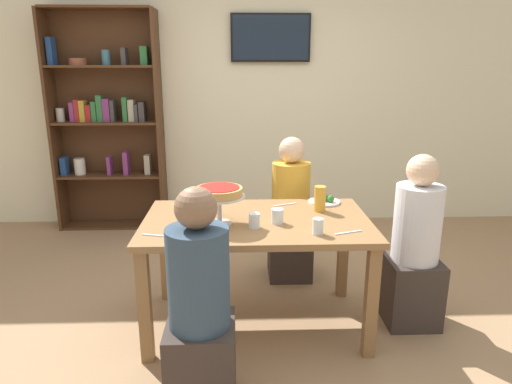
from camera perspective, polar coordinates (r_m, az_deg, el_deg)
ground_plane at (r=3.20m, az=0.07°, el=-16.01°), size 12.00×12.00×0.00m
rear_partition at (r=4.93m, az=-0.88°, el=12.37°), size 8.00×0.12×2.80m
dining_table at (r=2.92m, az=0.07°, el=-5.27°), size 1.42×0.87×0.74m
bookshelf at (r=4.97m, az=-18.11°, el=8.49°), size 1.10×0.30×2.21m
television at (r=4.85m, az=1.83°, el=18.68°), size 0.80×0.05×0.47m
diner_far_right at (r=3.66m, az=4.30°, el=-3.38°), size 0.34×0.34×1.15m
diner_head_east at (r=3.18m, az=19.15°, el=-7.29°), size 0.34×0.34×1.15m
diner_near_left at (r=2.33m, az=-7.02°, el=-15.18°), size 0.34×0.34×1.15m
deep_dish_pizza_stand at (r=2.75m, az=-4.62°, el=-0.28°), size 0.31×0.31×0.23m
salad_plate_near_diner at (r=3.26m, az=8.61°, el=-1.00°), size 0.22×0.22×0.07m
salad_plate_far_diner at (r=3.19m, az=-8.60°, el=-1.29°), size 0.20×0.20×0.07m
beer_glass_amber_tall at (r=3.05m, az=7.98°, el=-0.83°), size 0.08×0.08×0.17m
water_glass_clear_near at (r=2.65m, az=7.73°, el=-4.27°), size 0.06×0.06×0.09m
water_glass_clear_far at (r=2.80m, az=2.68°, el=-3.02°), size 0.08×0.08×0.09m
water_glass_clear_spare at (r=2.72m, az=-0.21°, el=-3.58°), size 0.07×0.07×0.09m
cutlery_fork_near at (r=2.67m, az=-12.27°, el=-5.32°), size 0.18×0.06×0.00m
cutlery_knife_near at (r=2.71m, az=11.44°, el=-4.97°), size 0.18×0.07×0.00m
cutlery_fork_far at (r=3.18m, az=3.63°, el=-1.57°), size 0.17×0.08×0.00m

